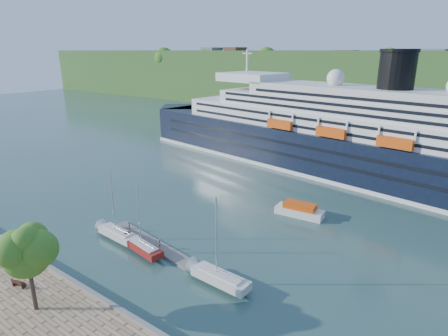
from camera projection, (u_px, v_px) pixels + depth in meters
ground at (77, 291)px, 39.38m from camera, size 400.00×400.00×0.00m
far_hillside at (403, 83)px, 147.11m from camera, size 400.00×50.00×24.00m
quay_coping at (74, 282)px, 38.88m from camera, size 220.00×0.50×0.30m
cruise_ship at (333, 112)px, 75.30m from camera, size 110.29×30.53×24.51m
park_bench at (19, 282)px, 38.25m from camera, size 1.66×0.99×1.00m
promenade_tree at (28, 265)px, 33.67m from camera, size 5.70×5.70×9.43m
floating_pontoon at (152, 243)px, 48.74m from camera, size 16.00×4.14×0.35m
sailboat_white_near at (116, 208)px, 48.41m from camera, size 7.23×2.38×9.21m
sailboat_red at (142, 223)px, 45.08m from camera, size 6.89×2.83×8.64m
sailboat_white_far at (220, 246)px, 38.61m from camera, size 7.63×2.34×9.77m
tender_launch at (300, 209)px, 56.94m from camera, size 7.54×3.21×2.03m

